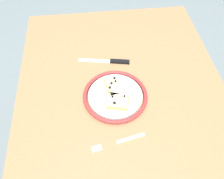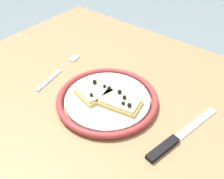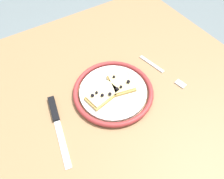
% 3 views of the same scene
% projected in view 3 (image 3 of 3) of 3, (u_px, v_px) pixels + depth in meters
% --- Properties ---
extents(ground_plane, '(6.00, 6.00, 0.00)m').
position_uv_depth(ground_plane, '(104.00, 162.00, 1.31)').
color(ground_plane, slate).
extents(dining_table, '(1.11, 0.89, 0.76)m').
position_uv_depth(dining_table, '(98.00, 107.00, 0.77)').
color(dining_table, '#936D47').
rests_on(dining_table, ground_plane).
extents(plate, '(0.27, 0.27, 0.02)m').
position_uv_depth(plate, '(113.00, 91.00, 0.68)').
color(plate, white).
rests_on(plate, dining_table).
extents(pizza_slice_near, '(0.12, 0.08, 0.03)m').
position_uv_depth(pizza_slice_near, '(103.00, 95.00, 0.66)').
color(pizza_slice_near, tan).
rests_on(pizza_slice_near, plate).
extents(pizza_slice_far, '(0.10, 0.10, 0.03)m').
position_uv_depth(pizza_slice_far, '(121.00, 83.00, 0.69)').
color(pizza_slice_far, tan).
rests_on(pizza_slice_far, plate).
extents(knife, '(0.07, 0.24, 0.01)m').
position_uv_depth(knife, '(56.00, 117.00, 0.63)').
color(knife, silver).
rests_on(knife, dining_table).
extents(fork, '(0.06, 0.20, 0.00)m').
position_uv_depth(fork, '(162.00, 71.00, 0.75)').
color(fork, silver).
rests_on(fork, dining_table).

